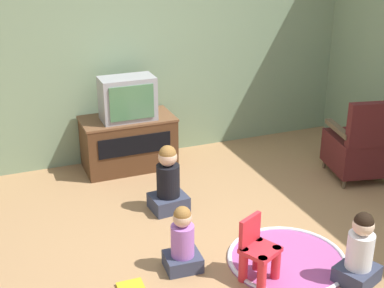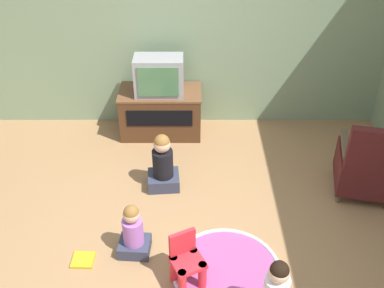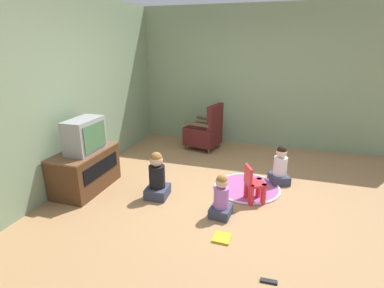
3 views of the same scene
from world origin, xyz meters
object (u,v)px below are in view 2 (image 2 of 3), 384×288
at_px(television, 159,76).
at_px(book, 84,260).
at_px(yellow_kid_chair, 187,264).
at_px(child_watching_left, 163,165).
at_px(tv_cabinet, 161,111).
at_px(black_armchair, 367,166).
at_px(child_watching_right, 134,233).

relative_size(television, book, 2.88).
relative_size(yellow_kid_chair, child_watching_left, 0.78).
relative_size(tv_cabinet, black_armchair, 1.10).
height_order(child_watching_left, book, child_watching_left).
relative_size(tv_cabinet, yellow_kid_chair, 1.97).
distance_m(television, yellow_kid_chair, 2.40).
bearing_deg(television, book, -105.81).
bearing_deg(yellow_kid_chair, television, 72.32).
relative_size(black_armchair, yellow_kid_chair, 1.80).
bearing_deg(child_watching_right, book, -162.12).
distance_m(television, book, 2.30).
distance_m(yellow_kid_chair, book, 0.98).
distance_m(tv_cabinet, television, 0.52).
bearing_deg(yellow_kid_chair, tv_cabinet, 72.12).
relative_size(black_armchair, book, 4.59).
bearing_deg(tv_cabinet, child_watching_right, -93.78).
bearing_deg(child_watching_left, television, 90.02).
height_order(yellow_kid_chair, child_watching_right, child_watching_right).
height_order(tv_cabinet, book, tv_cabinet).
bearing_deg(child_watching_right, black_armchair, 23.68).
distance_m(television, child_watching_right, 2.05).
xyz_separation_m(black_armchair, book, (-2.77, -0.95, -0.34)).
bearing_deg(yellow_kid_chair, child_watching_right, 118.55).
bearing_deg(yellow_kid_chair, black_armchair, 6.32).
height_order(black_armchair, book, black_armchair).
relative_size(tv_cabinet, book, 5.03).
bearing_deg(child_watching_right, yellow_kid_chair, -31.34).
xyz_separation_m(child_watching_right, book, (-0.45, -0.11, -0.22)).
relative_size(television, yellow_kid_chair, 1.13).
distance_m(tv_cabinet, yellow_kid_chair, 2.38).
relative_size(child_watching_right, book, 2.74).
bearing_deg(child_watching_left, yellow_kid_chair, -82.86).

